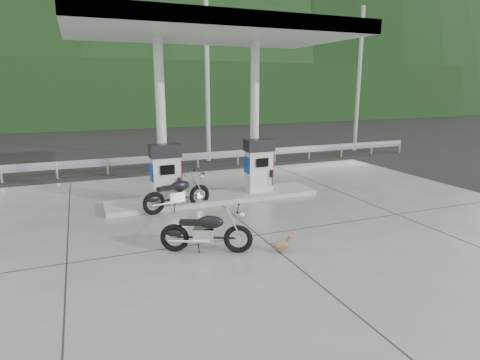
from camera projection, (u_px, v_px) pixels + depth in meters
name	position (u px, v px, depth m)	size (l,w,h in m)	color
ground	(243.00, 224.00, 11.10)	(160.00, 160.00, 0.00)	black
forecourt_apron	(243.00, 223.00, 11.10)	(18.00, 14.00, 0.02)	slate
pump_island	(215.00, 198.00, 13.33)	(7.00, 1.40, 0.15)	#9B9990
gas_pump_left	(166.00, 173.00, 12.53)	(0.95, 0.55, 1.80)	silver
gas_pump_right	(259.00, 165.00, 13.69)	(0.95, 0.55, 1.80)	silver
canopy_column_left	(161.00, 120.00, 12.53)	(0.30, 0.30, 5.00)	silver
canopy_column_right	(255.00, 117.00, 13.69)	(0.30, 0.30, 5.00)	silver
canopy_roof	(212.00, 30.00, 12.13)	(8.50, 5.00, 0.40)	white
guardrail	(176.00, 154.00, 18.16)	(26.00, 0.16, 1.42)	#ADAFB6
road	(162.00, 157.00, 21.48)	(60.00, 7.00, 0.01)	black
utility_pole_b	(207.00, 80.00, 19.49)	(0.22, 0.22, 8.00)	gray
utility_pole_c	(359.00, 81.00, 22.76)	(0.22, 0.22, 8.00)	gray
tree_band	(122.00, 94.00, 37.51)	(80.00, 6.00, 6.00)	black
forested_hills	(103.00, 110.00, 65.29)	(100.00, 40.00, 140.00)	black
motorcycle_left	(206.00, 232.00, 9.07)	(1.98, 0.62, 0.94)	black
motorcycle_right	(177.00, 194.00, 12.16)	(2.07, 0.65, 0.98)	black
duck	(281.00, 245.00, 9.09)	(0.49, 0.14, 0.35)	brown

